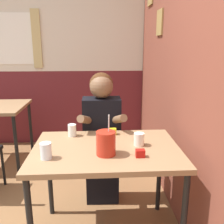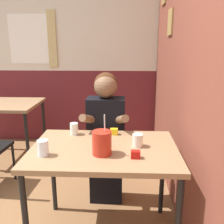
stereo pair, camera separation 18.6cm
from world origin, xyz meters
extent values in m
cube|color=brown|center=(1.43, 1.24, 1.35)|extent=(0.06, 4.48, 2.70)
cube|color=olive|center=(1.39, 1.52, 1.70)|extent=(0.02, 0.22, 0.26)
cube|color=beige|center=(0.00, 2.51, 1.90)|extent=(5.81, 0.06, 1.60)
cube|color=maroon|center=(0.00, 2.51, 0.55)|extent=(5.81, 0.06, 1.10)
cube|color=white|center=(-0.45, 2.47, 1.55)|extent=(0.57, 0.01, 0.69)
cube|color=tan|center=(-0.11, 2.46, 1.55)|extent=(0.12, 0.02, 0.79)
cube|color=#93704C|center=(0.79, 0.43, 0.75)|extent=(1.04, 0.72, 0.04)
cylinder|color=black|center=(1.27, 0.11, 0.36)|extent=(0.04, 0.04, 0.73)
cylinder|color=black|center=(0.30, 0.75, 0.36)|extent=(0.04, 0.04, 0.73)
cylinder|color=black|center=(1.27, 0.75, 0.36)|extent=(0.04, 0.04, 0.73)
cylinder|color=black|center=(-0.20, 1.46, 0.36)|extent=(0.04, 0.04, 0.73)
cylinder|color=black|center=(-0.20, 2.09, 0.36)|extent=(0.04, 0.04, 0.73)
cylinder|color=black|center=(-0.29, 1.26, 0.21)|extent=(0.03, 0.03, 0.42)
cube|color=black|center=(0.76, 0.95, 0.23)|extent=(0.31, 0.20, 0.46)
cube|color=black|center=(0.76, 0.95, 0.74)|extent=(0.34, 0.20, 0.56)
sphere|color=#472814|center=(0.76, 0.97, 1.13)|extent=(0.21, 0.21, 0.21)
sphere|color=brown|center=(0.76, 0.95, 1.12)|extent=(0.21, 0.21, 0.21)
cylinder|color=brown|center=(0.63, 0.81, 0.86)|extent=(0.14, 0.27, 0.15)
cylinder|color=brown|center=(0.90, 0.81, 0.86)|extent=(0.14, 0.27, 0.15)
cylinder|color=#B22819|center=(0.78, 0.32, 0.84)|extent=(0.13, 0.13, 0.16)
cylinder|color=white|center=(0.80, 0.32, 0.97)|extent=(0.01, 0.04, 0.14)
cylinder|color=silver|center=(0.39, 0.28, 0.82)|extent=(0.07, 0.07, 0.11)
cylinder|color=silver|center=(0.52, 0.68, 0.81)|extent=(0.07, 0.07, 0.10)
cylinder|color=silver|center=(1.02, 0.46, 0.81)|extent=(0.08, 0.08, 0.09)
cube|color=#B7140F|center=(1.00, 0.27, 0.79)|extent=(0.06, 0.04, 0.05)
cube|color=yellow|center=(0.85, 0.70, 0.79)|extent=(0.06, 0.04, 0.05)
camera|label=1|loc=(0.73, -1.22, 1.47)|focal=40.00mm
camera|label=2|loc=(0.92, -1.22, 1.47)|focal=40.00mm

